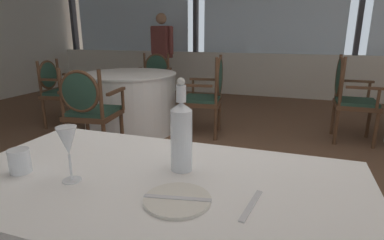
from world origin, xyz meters
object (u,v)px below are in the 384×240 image
object	(u,v)px
dining_chair_1_0	(154,78)
dining_chair_1_2	(89,106)
water_bottle	(181,134)
diner_person_0	(162,51)
side_plate	(177,200)
water_tumbler	(20,161)
dining_chair_0_3	(348,93)
wine_glass	(68,142)
dining_chair_1_1	(58,87)
dining_chair_1_3	(209,91)

from	to	relation	value
dining_chair_1_0	dining_chair_1_2	size ratio (longest dim) A/B	1.00
water_bottle	diner_person_0	bearing A→B (deg)	114.87
side_plate	water_tumbler	bearing A→B (deg)	179.64
dining_chair_1_0	diner_person_0	distance (m)	1.18
side_plate	dining_chair_1_2	xyz separation A→B (m)	(-1.58, 1.66, -0.20)
water_tumbler	dining_chair_1_0	world-z (taller)	dining_chair_1_0
side_plate	water_tumbler	distance (m)	0.62
dining_chair_0_3	diner_person_0	size ratio (longest dim) A/B	0.62
wine_glass	dining_chair_1_1	xyz separation A→B (m)	(-2.33, 2.54, -0.36)
side_plate	dining_chair_1_2	size ratio (longest dim) A/B	0.22
wine_glass	diner_person_0	world-z (taller)	diner_person_0
dining_chair_1_2	dining_chair_1_3	world-z (taller)	dining_chair_1_3
dining_chair_1_0	dining_chair_1_1	size ratio (longest dim) A/B	1.03
dining_chair_1_2	dining_chair_1_3	distance (m)	1.46
dining_chair_1_2	water_bottle	bearing A→B (deg)	-141.06
dining_chair_1_3	side_plate	bearing A→B (deg)	96.26
wine_glass	diner_person_0	bearing A→B (deg)	110.52
water_tumbler	diner_person_0	xyz separation A→B (m)	(-1.56, 4.77, 0.11)
dining_chair_1_1	dining_chair_1_3	xyz separation A→B (m)	(2.05, 0.26, 0.03)
side_plate	dining_chair_1_1	world-z (taller)	dining_chair_1_1
wine_glass	dining_chair_1_2	world-z (taller)	wine_glass
water_tumbler	dining_chair_1_3	bearing A→B (deg)	91.26
water_bottle	wine_glass	bearing A→B (deg)	-147.69
dining_chair_0_3	dining_chair_1_3	size ratio (longest dim) A/B	1.02
water_bottle	dining_chair_1_1	xyz separation A→B (m)	(-2.66, 2.33, -0.36)
dining_chair_1_2	wine_glass	bearing A→B (deg)	-151.77
dining_chair_1_3	water_tumbler	bearing A→B (deg)	83.90
water_bottle	diner_person_0	size ratio (longest dim) A/B	0.22
wine_glass	dining_chair_0_3	bearing A→B (deg)	67.46
water_tumbler	side_plate	bearing A→B (deg)	-0.36
dining_chair_1_1	dining_chair_0_3	bearing A→B (deg)	1.77
wine_glass	dining_chair_1_2	bearing A→B (deg)	125.58
dining_chair_0_3	diner_person_0	bearing A→B (deg)	152.19
water_bottle	dining_chair_1_2	world-z (taller)	water_bottle
water_tumbler	diner_person_0	distance (m)	5.02
water_bottle	dining_chair_1_0	distance (m)	3.92
water_bottle	wine_glass	xyz separation A→B (m)	(-0.33, -0.21, 0.00)
dining_chair_1_2	diner_person_0	distance (m)	3.19
dining_chair_1_0	dining_chair_1_2	world-z (taller)	dining_chair_1_2
dining_chair_1_2	dining_chair_1_3	bearing A→B (deg)	-45.34
water_bottle	dining_chair_1_1	size ratio (longest dim) A/B	0.38
dining_chair_1_1	water_tumbler	bearing A→B (deg)	-57.72
dining_chair_1_0	wine_glass	bearing A→B (deg)	14.05
wine_glass	water_tumbler	xyz separation A→B (m)	(-0.22, -0.00, -0.10)
dining_chair_1_0	dining_chair_1_2	distance (m)	2.05
dining_chair_0_3	dining_chair_1_3	xyz separation A→B (m)	(-1.58, -0.32, -0.01)
diner_person_0	side_plate	bearing A→B (deg)	40.19
wine_glass	diner_person_0	distance (m)	5.09
dining_chair_1_2	dining_chair_1_0	bearing A→B (deg)	-0.00
wine_glass	dining_chair_1_0	world-z (taller)	wine_glass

